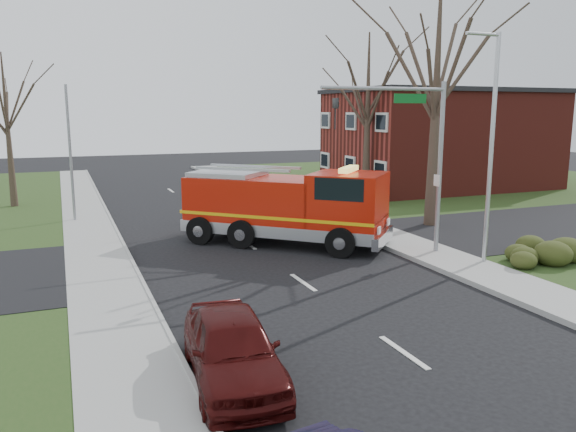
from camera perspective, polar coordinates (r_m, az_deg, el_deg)
name	(u,v)px	position (r m, az deg, el deg)	size (l,w,h in m)	color
ground	(303,283)	(19.02, 1.55, -6.79)	(120.00, 120.00, 0.00)	black
sidewalk_right	(453,262)	(22.14, 16.46, -4.52)	(2.40, 80.00, 0.15)	#9B9C96
sidewalk_left	(111,304)	(17.58, -17.53, -8.52)	(2.40, 80.00, 0.15)	#9B9C96
brick_building	(440,139)	(43.52, 15.23, 7.57)	(15.40, 10.40, 7.25)	maroon
health_center_sign	(379,192)	(34.47, 9.24, 2.45)	(0.12, 2.00, 1.40)	#531313
hedge_corner	(532,248)	(23.15, 23.52, -3.03)	(2.80, 2.00, 0.90)	#2C3312
bare_tree_near	(437,74)	(28.23, 14.90, 13.77)	(6.00, 6.00, 12.00)	#32251E
bare_tree_far	(368,98)	(36.54, 8.12, 11.76)	(5.25, 5.25, 10.50)	#32251E
bare_tree_left	(6,113)	(36.72, -26.71, 9.31)	(4.50, 4.50, 9.00)	#32251E
traffic_signal_mast	(413,137)	(22.04, 12.62, 7.81)	(5.29, 0.18, 6.80)	gray
streetlight_pole	(490,143)	(21.67, 19.87, 6.98)	(1.48, 0.16, 8.40)	#B7BABF
utility_pole_far	(70,155)	(30.70, -21.23, 5.81)	(0.14, 0.14, 7.00)	gray
fire_engine	(287,208)	(24.15, -0.09, 0.78)	(8.25, 7.98, 3.46)	#B31708
parked_car_maroon	(233,348)	(12.23, -5.66, -13.19)	(1.80, 4.47, 1.52)	#390A09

